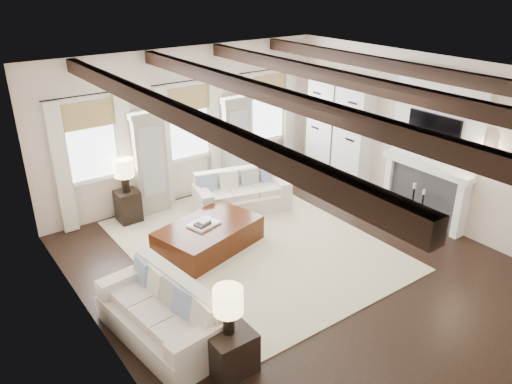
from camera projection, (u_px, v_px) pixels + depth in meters
ground at (302, 270)px, 8.32m from camera, size 7.50×7.50×0.00m
room_shell at (305, 140)px, 8.60m from camera, size 6.54×7.54×3.22m
area_rug at (252, 244)px, 9.08m from camera, size 3.96×4.97×0.02m
sofa_back at (241, 195)px, 10.31m from camera, size 2.05×1.30×0.81m
sofa_left at (164, 315)px, 6.71m from camera, size 1.12×2.06×0.85m
ottoman at (209, 236)px, 8.90m from camera, size 2.01×1.53×0.47m
tray at (204, 224)px, 8.78m from camera, size 0.58×0.50×0.04m
book_lower at (202, 224)px, 8.70m from camera, size 0.30×0.26×0.04m
book_upper at (204, 221)px, 8.73m from camera, size 0.26×0.22×0.03m
side_table_front at (229, 350)px, 6.19m from camera, size 0.56×0.56×0.56m
lamp_front at (228, 303)px, 5.90m from camera, size 0.37×0.37×0.63m
side_table_back at (128, 206)px, 9.81m from camera, size 0.43×0.43×0.64m
lamp_back at (124, 170)px, 9.50m from camera, size 0.39×0.39×0.67m
candlestick_near at (421, 211)px, 9.63m from camera, size 0.16×0.16×0.77m
candlestick_far at (412, 206)px, 9.79m from camera, size 0.17×0.17×0.82m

